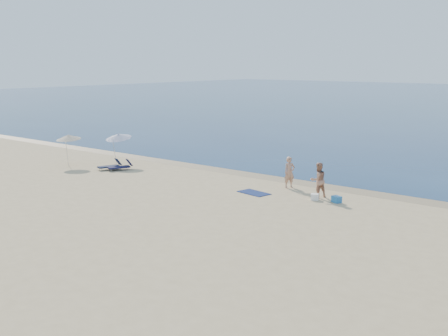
% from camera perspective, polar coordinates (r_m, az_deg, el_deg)
% --- Properties ---
extents(wet_sand_strip, '(240.00, 1.60, 0.00)m').
position_cam_1_polar(wet_sand_strip, '(36.35, 3.39, -0.77)').
color(wet_sand_strip, '#847254').
rests_on(wet_sand_strip, ground).
extents(person_left, '(0.71, 0.80, 1.84)m').
position_cam_1_polar(person_left, '(32.82, 6.67, -0.45)').
color(person_left, tan).
rests_on(person_left, ground).
extents(person_right, '(1.09, 1.16, 1.91)m').
position_cam_1_polar(person_right, '(30.76, 9.55, -1.21)').
color(person_right, '#AB745A').
rests_on(person_right, ground).
extents(beach_towel, '(1.95, 1.29, 0.03)m').
position_cam_1_polar(beach_towel, '(31.53, 3.06, -2.53)').
color(beach_towel, '#0E1B49').
rests_on(beach_towel, ground).
extents(white_bag, '(0.49, 0.46, 0.34)m').
position_cam_1_polar(white_bag, '(30.29, 9.20, -2.92)').
color(white_bag, white).
rests_on(white_bag, ground).
extents(blue_cooler, '(0.57, 0.50, 0.34)m').
position_cam_1_polar(blue_cooler, '(29.97, 11.36, -3.13)').
color(blue_cooler, '#206DB1').
rests_on(blue_cooler, ground).
extents(umbrella_near, '(2.15, 2.17, 2.41)m').
position_cam_1_polar(umbrella_near, '(40.62, -10.69, 3.20)').
color(umbrella_near, silver).
rests_on(umbrella_near, ground).
extents(umbrella_far, '(1.98, 2.00, 2.31)m').
position_cam_1_polar(umbrella_far, '(41.06, -15.53, 3.04)').
color(umbrella_far, silver).
rests_on(umbrella_far, ground).
extents(lounger_left, '(1.00, 1.69, 0.71)m').
position_cam_1_polar(lounger_left, '(39.09, -11.48, 0.23)').
color(lounger_left, '#141C37').
rests_on(lounger_left, ground).
extents(lounger_right, '(1.18, 1.72, 0.73)m').
position_cam_1_polar(lounger_right, '(38.66, -10.45, 0.16)').
color(lounger_right, '#141537').
rests_on(lounger_right, ground).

